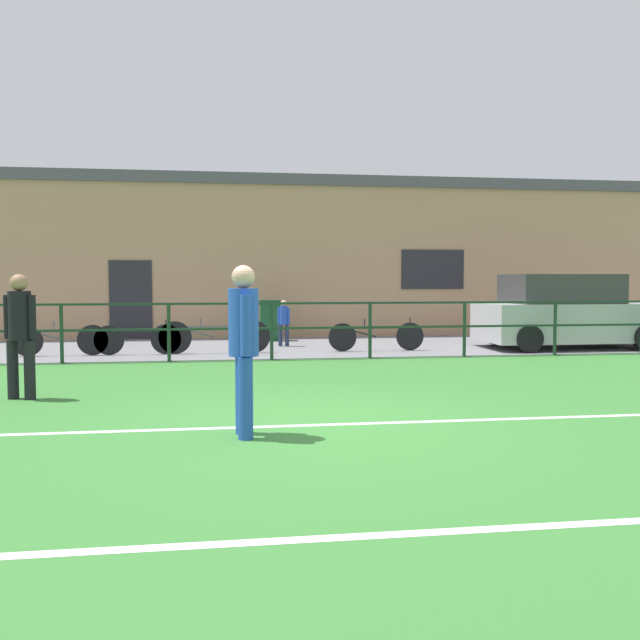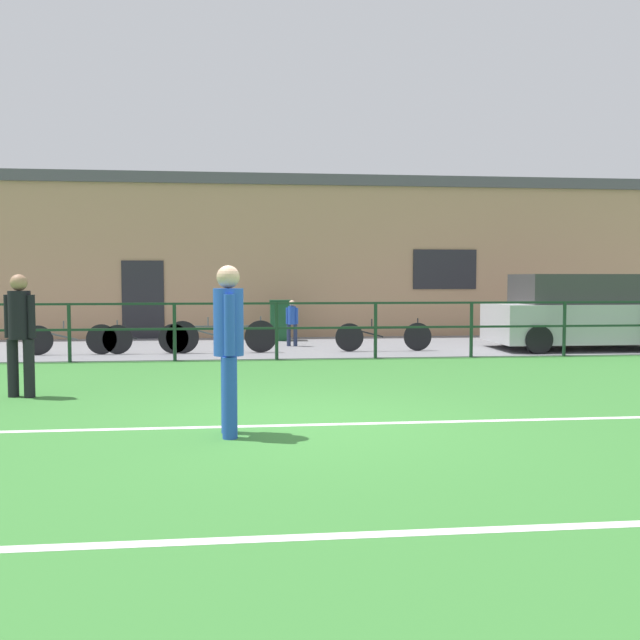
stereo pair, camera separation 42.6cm
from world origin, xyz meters
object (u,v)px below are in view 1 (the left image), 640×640
at_px(bicycle_parked_0, 68,340).
at_px(bicycle_parked_1, 215,336).
at_px(player_goalkeeper, 20,328).
at_px(spectator_child, 284,320).
at_px(parked_car_red, 566,313).
at_px(trash_bin_0, 270,320).
at_px(bicycle_parked_4, 129,339).
at_px(bicycle_parked_2, 376,336).
at_px(player_striker, 244,340).

bearing_deg(bicycle_parked_0, bicycle_parked_1, 0.00).
bearing_deg(bicycle_parked_1, player_goalkeeper, -116.18).
height_order(spectator_child, parked_car_red, parked_car_red).
distance_m(bicycle_parked_0, trash_bin_0, 5.26).
bearing_deg(bicycle_parked_4, player_goalkeeper, -98.33).
bearing_deg(spectator_child, bicycle_parked_2, 164.41).
bearing_deg(bicycle_parked_2, bicycle_parked_0, 180.00).
bearing_deg(player_striker, bicycle_parked_4, 10.95).
distance_m(bicycle_parked_2, trash_bin_0, 3.59).
height_order(parked_car_red, bicycle_parked_0, parked_car_red).
bearing_deg(bicycle_parked_1, bicycle_parked_0, 180.00).
bearing_deg(bicycle_parked_0, trash_bin_0, 33.13).
bearing_deg(bicycle_parked_0, parked_car_red, 0.15).
relative_size(bicycle_parked_4, trash_bin_0, 2.04).
height_order(player_goalkeeper, bicycle_parked_1, player_goalkeeper).
bearing_deg(player_goalkeeper, bicycle_parked_2, -121.68).
bearing_deg(bicycle_parked_0, spectator_child, 15.91).
bearing_deg(bicycle_parked_4, parked_car_red, 0.17).
bearing_deg(bicycle_parked_2, player_goalkeeper, -139.77).
bearing_deg(bicycle_parked_4, bicycle_parked_0, 180.00).
bearing_deg(player_goalkeeper, bicycle_parked_4, -80.24).
distance_m(parked_car_red, bicycle_parked_4, 9.81).
distance_m(spectator_child, bicycle_parked_4, 3.63).
distance_m(bicycle_parked_4, trash_bin_0, 4.28).
bearing_deg(bicycle_parked_0, bicycle_parked_4, 0.00).
height_order(bicycle_parked_1, trash_bin_0, trash_bin_0).
height_order(bicycle_parked_2, trash_bin_0, trash_bin_0).
bearing_deg(trash_bin_0, bicycle_parked_4, -137.80).
distance_m(player_goalkeeper, bicycle_parked_0, 5.18).
height_order(player_goalkeeper, trash_bin_0, player_goalkeeper).
bearing_deg(bicycle_parked_4, bicycle_parked_1, 0.00).
bearing_deg(bicycle_parked_4, spectator_child, 21.27).
distance_m(spectator_child, bicycle_parked_0, 4.80).
xyz_separation_m(bicycle_parked_4, trash_bin_0, (3.17, 2.87, 0.20)).
distance_m(bicycle_parked_2, bicycle_parked_4, 5.31).
bearing_deg(trash_bin_0, spectator_child, -82.54).
bearing_deg(player_goalkeeper, player_striker, 156.01).
bearing_deg(bicycle_parked_2, player_striker, -112.35).
xyz_separation_m(bicycle_parked_2, trash_bin_0, (-2.14, 2.87, 0.20)).
xyz_separation_m(player_goalkeeper, bicycle_parked_0, (-0.48, 5.13, -0.61)).
relative_size(bicycle_parked_2, trash_bin_0, 2.05).
bearing_deg(trash_bin_0, bicycle_parked_0, -146.87).
distance_m(spectator_child, parked_car_red, 6.56).
xyz_separation_m(spectator_child, trash_bin_0, (-0.20, 1.56, -0.09)).
height_order(player_goalkeeper, player_striker, player_striker).
height_order(player_goalkeeper, bicycle_parked_4, player_goalkeeper).
bearing_deg(bicycle_parked_1, bicycle_parked_4, 180.00).
relative_size(bicycle_parked_0, bicycle_parked_2, 1.04).
xyz_separation_m(player_goalkeeper, bicycle_parked_2, (6.06, 5.13, -0.61)).
xyz_separation_m(parked_car_red, bicycle_parked_4, (-9.80, -0.03, -0.47)).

